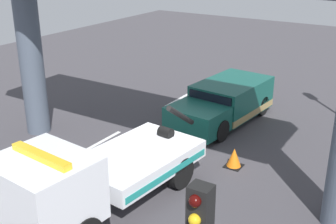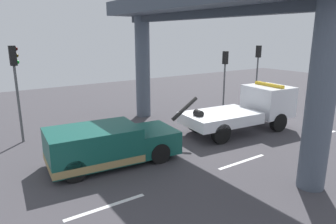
% 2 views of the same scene
% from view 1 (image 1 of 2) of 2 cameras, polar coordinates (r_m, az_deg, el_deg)
% --- Properties ---
extents(ground_plane, '(60.00, 40.00, 0.10)m').
position_cam_1_polar(ground_plane, '(14.98, -0.46, -6.91)').
color(ground_plane, '#423F44').
extents(lane_stripe_west, '(2.60, 0.16, 0.01)m').
position_cam_1_polar(lane_stripe_west, '(21.07, 1.61, 1.79)').
color(lane_stripe_west, silver).
rests_on(lane_stripe_west, ground).
extents(lane_stripe_mid, '(2.60, 0.16, 0.01)m').
position_cam_1_polar(lane_stripe_mid, '(16.57, -9.12, -4.08)').
color(lane_stripe_mid, silver).
rests_on(lane_stripe_mid, ground).
extents(tow_truck_white, '(7.34, 2.94, 2.46)m').
position_cam_1_polar(tow_truck_white, '(11.93, -10.26, -8.30)').
color(tow_truck_white, white).
rests_on(tow_truck_white, ground).
extents(towed_van_green, '(5.38, 2.65, 1.58)m').
position_cam_1_polar(towed_van_green, '(18.36, 7.39, 1.20)').
color(towed_van_green, '#145147').
rests_on(towed_van_green, ground).
extents(traffic_cone_orange, '(0.56, 0.56, 0.66)m').
position_cam_1_polar(traffic_cone_orange, '(14.80, 8.61, -5.95)').
color(traffic_cone_orange, orange).
rests_on(traffic_cone_orange, ground).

